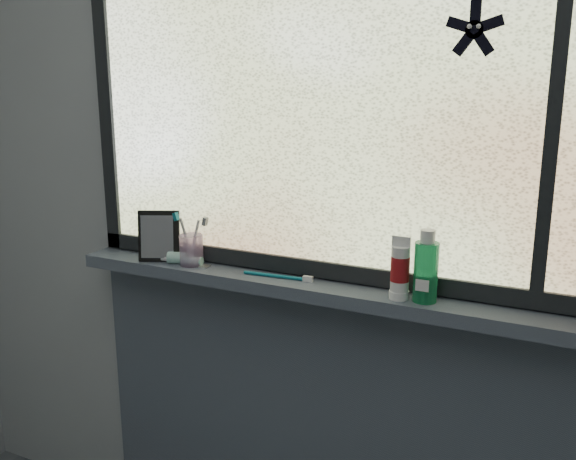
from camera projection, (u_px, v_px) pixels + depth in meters
The scene contains 14 objects.
wall_back at pixel (326, 201), 1.88m from camera, with size 3.00×0.01×2.50m, color #9EA3A8.
windowsill at pixel (315, 289), 1.88m from camera, with size 1.62×0.14×0.04m, color #47505F.
sill_apron at pixel (320, 435), 2.05m from camera, with size 1.62×0.02×0.98m, color #47505F.
window_pane at pixel (324, 104), 1.79m from camera, with size 1.50×0.01×1.00m, color silver.
frame_bottom at pixel (321, 269), 1.91m from camera, with size 1.60×0.03×0.05m, color black.
frame_left at pixel (107, 99), 2.12m from camera, with size 0.05×0.03×1.10m, color black.
frame_mullion at pixel (555, 110), 1.54m from camera, with size 0.04×0.03×1.00m, color black.
starfish_sticker at pixel (474, 30), 1.57m from camera, with size 0.15×0.02×0.15m, color black, non-canonical shape.
vanity_mirror at pixel (159, 236), 2.07m from camera, with size 0.13×0.07×0.17m, color black.
toothpaste_tube at pixel (184, 259), 2.05m from camera, with size 0.21×0.04×0.04m, color white, non-canonical shape.
toothbrush_cup at pixel (191, 250), 2.03m from camera, with size 0.07×0.07×0.10m, color #CFA6DB.
toothbrush_lying at pixel (274, 275), 1.92m from camera, with size 0.24×0.02×0.02m, color #0D697B, non-canonical shape.
mouthwash_bottle at pixel (426, 266), 1.70m from camera, with size 0.07×0.07×0.16m, color #1B8F54.
cream_tube at pixel (400, 266), 1.72m from camera, with size 0.05×0.05×0.12m, color silver.
Camera 1 is at (0.70, -0.40, 1.62)m, focal length 40.00 mm.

